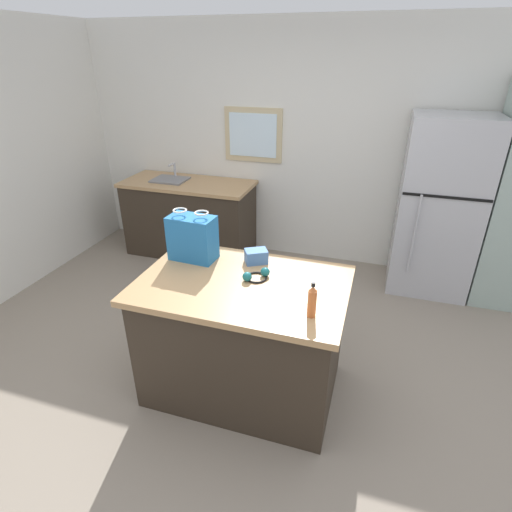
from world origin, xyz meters
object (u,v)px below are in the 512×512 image
at_px(refrigerator, 439,208).
at_px(ear_defenders, 256,275).
at_px(kitchen_island, 243,337).
at_px(shopping_bag, 193,238).
at_px(bottle, 312,301).
at_px(small_box, 256,256).

xyz_separation_m(refrigerator, ear_defenders, (-1.30, -1.93, 0.05)).
height_order(kitchen_island, refrigerator, refrigerator).
relative_size(refrigerator, shopping_bag, 4.77).
height_order(shopping_bag, bottle, shopping_bag).
bearing_deg(small_box, bottle, -46.90).
bearing_deg(kitchen_island, ear_defenders, 45.80).
height_order(shopping_bag, small_box, shopping_bag).
distance_m(refrigerator, ear_defenders, 2.33).
bearing_deg(refrigerator, small_box, -128.77).
bearing_deg(ear_defenders, shopping_bag, 164.65).
bearing_deg(ear_defenders, kitchen_island, -134.20).
bearing_deg(kitchen_island, shopping_bag, 154.20).
height_order(shopping_bag, ear_defenders, shopping_bag).
bearing_deg(small_box, shopping_bag, -170.56).
xyz_separation_m(bottle, ear_defenders, (-0.44, 0.32, -0.08)).
relative_size(refrigerator, ear_defenders, 8.40).
height_order(refrigerator, ear_defenders, refrigerator).
relative_size(small_box, bottle, 0.69).
relative_size(shopping_bag, small_box, 2.39).
bearing_deg(ear_defenders, bottle, -36.26).
bearing_deg(small_box, ear_defenders, -72.18).
bearing_deg(shopping_bag, small_box, 9.44).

